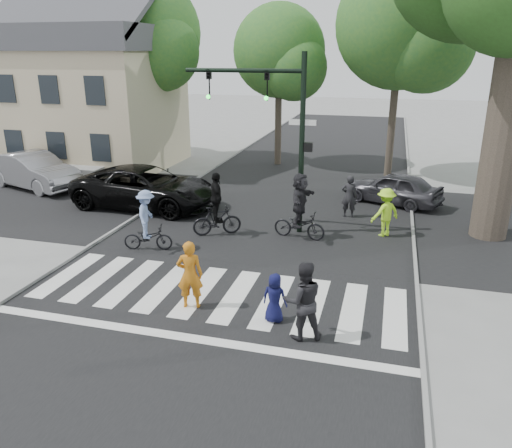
{
  "coord_description": "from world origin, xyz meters",
  "views": [
    {
      "loc": [
        4.05,
        -10.05,
        6.01
      ],
      "look_at": [
        0.5,
        3.0,
        1.3
      ],
      "focal_mm": 35.0,
      "sensor_mm": 36.0,
      "label": 1
    }
  ],
  "objects": [
    {
      "name": "cyclist_left",
      "position": [
        -3.14,
        3.32,
        0.85
      ],
      "size": [
        1.62,
        1.11,
        1.95
      ],
      "color": "black",
      "rests_on": "ground"
    },
    {
      "name": "curb_right",
      "position": [
        5.05,
        5.0,
        0.05
      ],
      "size": [
        0.1,
        70.0,
        0.1
      ],
      "primitive_type": "cube",
      "color": "gray",
      "rests_on": "ground"
    },
    {
      "name": "road_cross",
      "position": [
        0.0,
        8.0,
        0.01
      ],
      "size": [
        70.0,
        10.0,
        0.01
      ],
      "primitive_type": "cube",
      "color": "black",
      "rests_on": "ground"
    },
    {
      "name": "bg_tree_2",
      "position": [
        -1.76,
        16.62,
        5.78
      ],
      "size": [
        5.04,
        4.8,
        8.4
      ],
      "color": "brown",
      "rests_on": "ground"
    },
    {
      "name": "crosswalk",
      "position": [
        0.0,
        0.66,
        0.01
      ],
      "size": [
        10.0,
        3.85,
        0.01
      ],
      "color": "silver",
      "rests_on": "ground"
    },
    {
      "name": "cyclist_right",
      "position": [
        1.3,
        5.6,
        1.01
      ],
      "size": [
        1.85,
        1.72,
        2.25
      ],
      "color": "black",
      "rests_on": "ground"
    },
    {
      "name": "house",
      "position": [
        -11.49,
        13.98,
        3.8
      ],
      "size": [
        8.4,
        8.1,
        8.82
      ],
      "color": "beige",
      "rests_on": "ground"
    },
    {
      "name": "car_grey",
      "position": [
        4.3,
        10.59,
        0.66
      ],
      "size": [
        4.2,
        2.94,
        1.33
      ],
      "primitive_type": "imported",
      "rotation": [
        0.0,
        0.0,
        -1.96
      ],
      "color": "#323137",
      "rests_on": "ground"
    },
    {
      "name": "traffic_signal",
      "position": [
        0.35,
        6.2,
        3.9
      ],
      "size": [
        4.45,
        0.29,
        6.0
      ],
      "color": "black",
      "rests_on": "ground"
    },
    {
      "name": "curb_left",
      "position": [
        -5.05,
        5.0,
        0.05
      ],
      "size": [
        0.1,
        70.0,
        0.1
      ],
      "primitive_type": "cube",
      "color": "gray",
      "rests_on": "ground"
    },
    {
      "name": "car_silver",
      "position": [
        -11.63,
        8.83,
        0.82
      ],
      "size": [
        5.26,
        3.19,
        1.64
      ],
      "primitive_type": "imported",
      "rotation": [
        0.0,
        0.0,
        1.25
      ],
      "color": "gray",
      "rests_on": "ground"
    },
    {
      "name": "road_stem",
      "position": [
        0.0,
        5.0,
        0.01
      ],
      "size": [
        10.0,
        70.0,
        0.01
      ],
      "primitive_type": "cube",
      "color": "black",
      "rests_on": "ground"
    },
    {
      "name": "pedestrian_adult",
      "position": [
        2.51,
        -0.5,
        0.9
      ],
      "size": [
        1.07,
        0.96,
        1.81
      ],
      "primitive_type": "imported",
      "rotation": [
        0.0,
        0.0,
        3.51
      ],
      "color": "black",
      "rests_on": "ground"
    },
    {
      "name": "ground",
      "position": [
        0.0,
        0.0,
        0.0
      ],
      "size": [
        120.0,
        120.0,
        0.0
      ],
      "primitive_type": "plane",
      "color": "gray",
      "rests_on": "ground"
    },
    {
      "name": "bystander_hivis",
      "position": [
        4.06,
        6.59,
        0.84
      ],
      "size": [
        1.23,
        1.17,
        1.67
      ],
      "primitive_type": "imported",
      "rotation": [
        0.0,
        0.0,
        3.84
      ],
      "color": "#B5FF27",
      "rests_on": "ground"
    },
    {
      "name": "bg_tree_1",
      "position": [
        -8.7,
        15.48,
        6.65
      ],
      "size": [
        6.09,
        5.8,
        9.8
      ],
      "color": "brown",
      "rests_on": "ground"
    },
    {
      "name": "bg_tree_0",
      "position": [
        -13.74,
        16.0,
        6.14
      ],
      "size": [
        5.46,
        5.2,
        8.97
      ],
      "color": "brown",
      "rests_on": "ground"
    },
    {
      "name": "cyclist_mid",
      "position": [
        -1.48,
        5.19,
        0.9
      ],
      "size": [
        1.69,
        1.23,
        2.19
      ],
      "color": "black",
      "rests_on": "ground"
    },
    {
      "name": "pedestrian_woman",
      "position": [
        -0.39,
        0.16,
        0.87
      ],
      "size": [
        0.72,
        0.56,
        1.74
      ],
      "primitive_type": "imported",
      "rotation": [
        0.0,
        0.0,
        3.4
      ],
      "color": "#BF6C15",
      "rests_on": "ground"
    },
    {
      "name": "bg_tree_3",
      "position": [
        4.31,
        15.27,
        6.94
      ],
      "size": [
        6.3,
        6.0,
        10.2
      ],
      "color": "brown",
      "rests_on": "ground"
    },
    {
      "name": "pedestrian_child",
      "position": [
        1.76,
        0.03,
        0.6
      ],
      "size": [
        0.62,
        0.44,
        1.2
      ],
      "primitive_type": "imported",
      "rotation": [
        0.0,
        0.0,
        3.04
      ],
      "color": "#0F103B",
      "rests_on": "ground"
    },
    {
      "name": "bystander_dark",
      "position": [
        2.69,
        8.34,
        0.82
      ],
      "size": [
        0.6,
        0.4,
        1.63
      ],
      "primitive_type": "imported",
      "rotation": [
        0.0,
        0.0,
        3.13
      ],
      "color": "black",
      "rests_on": "ground"
    },
    {
      "name": "car_suv",
      "position": [
        -5.3,
        7.48,
        0.82
      ],
      "size": [
        6.05,
        3.04,
        1.64
      ],
      "primitive_type": "imported",
      "rotation": [
        0.0,
        0.0,
        1.52
      ],
      "color": "black",
      "rests_on": "ground"
    }
  ]
}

